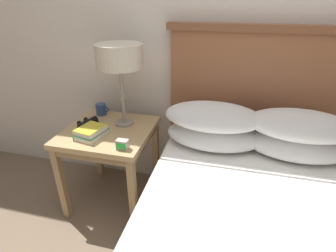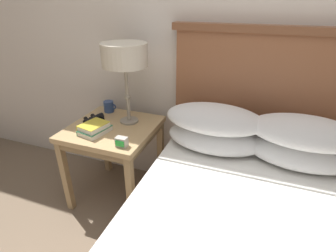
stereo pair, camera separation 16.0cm
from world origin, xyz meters
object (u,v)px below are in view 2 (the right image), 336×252
(bed, at_px, (241,246))
(alarm_clock, at_px, (122,142))
(table_lamp, at_px, (125,57))
(binoculars_pair, at_px, (94,119))
(book_on_nightstand, at_px, (95,130))
(coffee_mug, at_px, (109,107))
(book_stacked_on_top, at_px, (94,126))
(nightstand, at_px, (113,136))

(bed, xyz_separation_m, alarm_clock, (-0.76, 0.24, 0.29))
(bed, relative_size, table_lamp, 3.31)
(bed, bearing_deg, binoculars_pair, 157.01)
(book_on_nightstand, relative_size, binoculars_pair, 1.30)
(table_lamp, bearing_deg, book_on_nightstand, -119.48)
(coffee_mug, bearing_deg, alarm_clock, -50.76)
(table_lamp, bearing_deg, coffee_mug, 155.02)
(bed, height_order, book_stacked_on_top, bed)
(nightstand, bearing_deg, alarm_clock, -47.63)
(bed, relative_size, book_on_nightstand, 8.44)
(nightstand, xyz_separation_m, alarm_clock, (0.20, -0.22, 0.11))
(table_lamp, distance_m, alarm_clock, 0.55)
(table_lamp, bearing_deg, bed, -32.70)
(coffee_mug, bearing_deg, binoculars_pair, -90.31)
(book_stacked_on_top, bearing_deg, nightstand, 64.71)
(book_stacked_on_top, xyz_separation_m, alarm_clock, (0.26, -0.09, -0.02))
(coffee_mug, bearing_deg, bed, -31.19)
(table_lamp, height_order, alarm_clock, table_lamp)
(book_on_nightstand, bearing_deg, bed, -18.31)
(coffee_mug, bearing_deg, table_lamp, -24.98)
(coffee_mug, xyz_separation_m, alarm_clock, (0.35, -0.43, -0.01))
(table_lamp, distance_m, coffee_mug, 0.49)
(nightstand, xyz_separation_m, book_on_nightstand, (-0.06, -0.12, 0.10))
(nightstand, distance_m, binoculars_pair, 0.19)
(bed, bearing_deg, book_stacked_on_top, 161.91)
(nightstand, relative_size, table_lamp, 1.09)
(alarm_clock, bearing_deg, table_lamp, 110.51)
(table_lamp, bearing_deg, nightstand, -124.96)
(nightstand, xyz_separation_m, table_lamp, (0.08, 0.11, 0.54))
(nightstand, height_order, book_on_nightstand, book_on_nightstand)
(nightstand, bearing_deg, book_stacked_on_top, -115.29)
(nightstand, relative_size, book_stacked_on_top, 3.06)
(book_on_nightstand, xyz_separation_m, binoculars_pair, (-0.10, 0.14, 0.01))
(bed, xyz_separation_m, table_lamp, (-0.88, 0.57, 0.72))
(table_lamp, distance_m, book_stacked_on_top, 0.49)
(book_stacked_on_top, bearing_deg, table_lamp, 60.01)
(book_stacked_on_top, height_order, alarm_clock, book_stacked_on_top)
(coffee_mug, bearing_deg, book_on_nightstand, -73.46)
(book_stacked_on_top, relative_size, alarm_clock, 2.80)
(bed, height_order, binoculars_pair, bed)
(book_stacked_on_top, height_order, coffee_mug, coffee_mug)
(book_on_nightstand, height_order, alarm_clock, alarm_clock)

